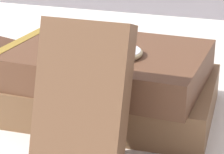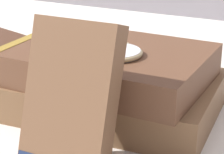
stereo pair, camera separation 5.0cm
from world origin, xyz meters
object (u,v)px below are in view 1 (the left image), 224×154
book_leaning_front (82,103)px  book_flat_top (102,62)px  book_flat_bottom (106,94)px  pocket_watch (116,52)px  reading_glasses (90,56)px

book_leaning_front → book_flat_top: bearing=101.5°
book_flat_bottom → book_flat_top: size_ratio=1.08×
book_flat_bottom → book_leaning_front: 0.13m
book_flat_bottom → pocket_watch: pocket_watch is taller
pocket_watch → book_flat_top: bearing=137.8°
book_flat_bottom → book_flat_top: book_flat_top is taller
book_leaning_front → reading_glasses: book_leaning_front is taller
book_flat_top → reading_glasses: book_flat_top is taller
book_leaning_front → reading_glasses: (-0.11, 0.29, -0.06)m
book_flat_bottom → book_leaning_front: (0.02, -0.12, 0.04)m
book_flat_top → book_leaning_front: (0.02, -0.12, 0.00)m
book_flat_bottom → pocket_watch: (0.02, -0.02, 0.06)m
book_flat_top → pocket_watch: bearing=-40.3°
book_flat_top → reading_glasses: bearing=117.8°
pocket_watch → book_leaning_front: bearing=-90.0°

